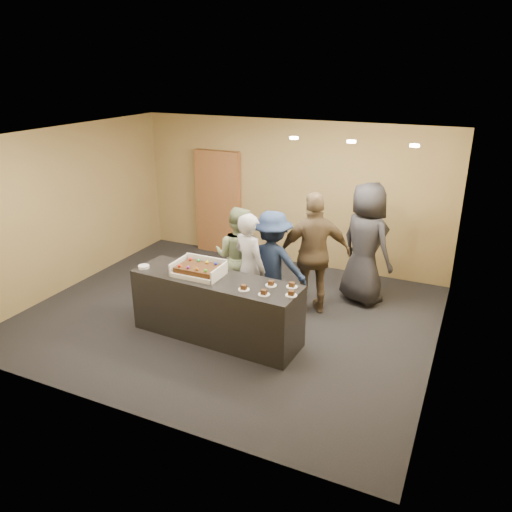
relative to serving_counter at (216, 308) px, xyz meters
name	(u,v)px	position (x,y,z in m)	size (l,w,h in m)	color
room	(227,232)	(-0.13, 0.62, 0.90)	(6.04, 6.00, 2.70)	black
serving_counter	(216,308)	(0.00, 0.00, 0.00)	(2.40, 0.70, 0.90)	black
storage_cabinet	(218,203)	(-1.62, 3.03, 0.58)	(0.94, 0.15, 2.06)	brown
cake_box	(200,271)	(-0.26, 0.02, 0.50)	(0.67, 0.46, 0.20)	white
sheet_cake	(198,268)	(-0.26, 0.00, 0.55)	(0.57, 0.39, 0.11)	#371E0C
plate_stack	(144,267)	(-1.10, -0.11, 0.47)	(0.16, 0.16, 0.04)	white
slice_a	(244,288)	(0.52, -0.17, 0.47)	(0.15, 0.15, 0.07)	white
slice_b	(271,284)	(0.78, 0.09, 0.47)	(0.15, 0.15, 0.07)	white
slice_c	(264,293)	(0.81, -0.20, 0.47)	(0.15, 0.15, 0.07)	white
slice_d	(292,285)	(1.05, 0.16, 0.47)	(0.15, 0.15, 0.07)	white
slice_e	(291,294)	(1.13, -0.08, 0.47)	(0.15, 0.15, 0.07)	white
person_server_grey	(249,268)	(0.19, 0.68, 0.38)	(0.60, 0.40, 1.66)	#ACABB0
person_sage_man	(238,256)	(-0.20, 1.09, 0.35)	(0.78, 0.61, 1.60)	gray
person_navy_man	(272,264)	(0.43, 0.96, 0.37)	(1.06, 0.61, 1.64)	#192645
person_brown_extra	(314,254)	(0.97, 1.30, 0.50)	(1.11, 0.46, 1.90)	brown
person_dark_suit	(366,244)	(1.58, 2.01, 0.53)	(0.96, 0.62, 1.96)	black
ceiling_spotlights	(351,142)	(1.47, 1.12, 2.22)	(1.72, 0.12, 0.03)	#FFEAC6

